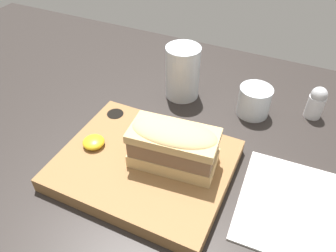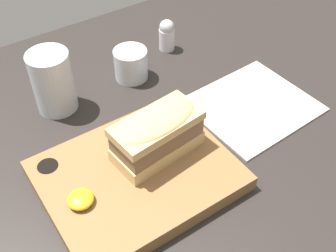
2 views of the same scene
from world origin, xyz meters
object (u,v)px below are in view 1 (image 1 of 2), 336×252
Objects in this scene: napkin at (309,210)px; salt_shaker at (316,102)px; serving_board at (145,164)px; wine_glass at (254,102)px; water_glass at (183,75)px; sandwich at (174,145)px.

napkin is 24.73cm from salt_shaker.
serving_board is 26.68cm from wine_glass.
napkin is at bearing -55.08° from wine_glass.
serving_board is 2.45× the size of water_glass.
salt_shaker is (27.33, 4.42, -1.51)cm from water_glass.
water_glass is 27.73cm from salt_shaker.
water_glass is at bearing -170.81° from salt_shaker.
water_glass is (-3.00, 23.22, 3.67)cm from serving_board.
salt_shaker is at bearing 53.36° from sandwich.
sandwich is 23.18cm from napkin.
serving_board is 1.95× the size of sandwich.
water_glass reaches higher than wine_glass.
wine_glass is 12.26cm from salt_shaker.
water_glass is 16.01cm from wine_glass.
salt_shaker is at bearing 95.95° from napkin.
salt_shaker is at bearing 9.19° from water_glass.
water_glass is at bearing 109.51° from sandwich.
wine_glass is 24.61cm from napkin.
wine_glass is 0.95× the size of salt_shaker.
napkin is at bearing -33.74° from water_glass.
sandwich is 1.26× the size of water_glass.
serving_board is at bearing -164.40° from sandwich.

